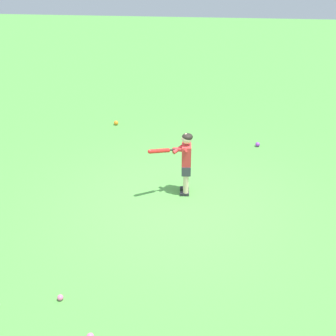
{
  "coord_description": "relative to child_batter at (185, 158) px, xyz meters",
  "views": [
    {
      "loc": [
        -6.0,
        -0.51,
        3.77
      ],
      "look_at": [
        0.4,
        0.19,
        0.45
      ],
      "focal_mm": 46.83,
      "sensor_mm": 36.0,
      "label": 1
    }
  ],
  "objects": [
    {
      "name": "play_ball_near_batter",
      "position": [
        2.92,
        1.81,
        -0.6
      ],
      "size": [
        0.1,
        0.1,
        0.1
      ],
      "primitive_type": "sphere",
      "color": "orange",
      "rests_on": "ground"
    },
    {
      "name": "play_ball_far_right",
      "position": [
        -2.65,
        1.26,
        -0.61
      ],
      "size": [
        0.07,
        0.07,
        0.07
      ],
      "primitive_type": "sphere",
      "color": "pink",
      "rests_on": "ground"
    },
    {
      "name": "child_batter",
      "position": [
        0.0,
        0.0,
        0.0
      ],
      "size": [
        0.48,
        0.69,
        1.08
      ],
      "color": "#232328",
      "rests_on": "ground"
    },
    {
      "name": "play_ball_midfield",
      "position": [
        2.05,
        -1.37,
        -0.6
      ],
      "size": [
        0.09,
        0.09,
        0.09
      ],
      "primitive_type": "sphere",
      "color": "purple",
      "rests_on": "ground"
    },
    {
      "name": "ground_plane",
      "position": [
        -0.39,
        0.08,
        -0.65
      ],
      "size": [
        40.0,
        40.0,
        0.0
      ],
      "primitive_type": "plane",
      "color": "#519942"
    }
  ]
}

